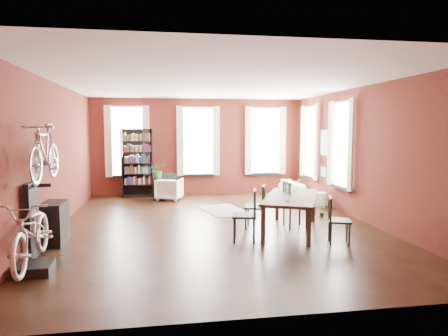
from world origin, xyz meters
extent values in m
plane|color=black|center=(0.00, 0.00, 0.00)|extent=(9.00, 9.00, 0.00)
cube|color=silver|center=(0.00, 0.00, 3.20)|extent=(7.00, 9.00, 0.04)
cube|color=#4B1712|center=(0.00, 4.50, 1.60)|extent=(7.00, 0.04, 3.20)
cube|color=#4B1712|center=(0.00, -4.50, 1.60)|extent=(7.00, 0.04, 3.20)
cube|color=#4B1712|center=(-3.50, 0.00, 1.60)|extent=(0.04, 9.00, 3.20)
cube|color=#4B1712|center=(3.50, 0.00, 1.60)|extent=(0.04, 9.00, 3.20)
cube|color=white|center=(-2.30, 4.47, 1.80)|extent=(1.00, 0.04, 2.20)
cube|color=beige|center=(-2.30, 4.40, 1.80)|extent=(1.40, 0.06, 2.30)
cube|color=white|center=(0.00, 4.47, 1.80)|extent=(1.00, 0.04, 2.20)
cube|color=beige|center=(0.00, 4.40, 1.80)|extent=(1.40, 0.06, 2.30)
cube|color=white|center=(2.30, 4.47, 1.80)|extent=(1.00, 0.04, 2.20)
cube|color=beige|center=(2.30, 4.40, 1.80)|extent=(1.40, 0.06, 2.30)
cube|color=white|center=(3.47, 1.00, 1.80)|extent=(0.04, 1.00, 2.20)
cube|color=beige|center=(3.40, 1.00, 1.80)|extent=(0.06, 1.40, 2.30)
cube|color=white|center=(3.47, 3.20, 1.80)|extent=(0.04, 1.00, 2.20)
cube|color=beige|center=(3.40, 3.20, 1.80)|extent=(0.06, 1.40, 2.30)
cube|color=black|center=(3.46, 2.10, 1.80)|extent=(0.04, 0.55, 0.75)
cube|color=black|center=(3.46, 2.10, 0.95)|extent=(0.04, 0.45, 0.35)
cube|color=#443429|center=(1.50, -0.76, 0.38)|extent=(1.85, 2.48, 0.77)
cube|color=#193738|center=(0.36, -1.31, 0.51)|extent=(0.56, 0.56, 1.02)
cube|color=black|center=(0.80, -0.35, 0.48)|extent=(0.58, 0.58, 0.96)
cube|color=black|center=(2.11, -1.79, 0.45)|extent=(0.53, 0.53, 0.90)
cube|color=#1A383A|center=(1.71, -0.41, 0.51)|extent=(0.49, 0.49, 1.02)
cube|color=black|center=(-2.00, 4.30, 1.10)|extent=(1.00, 0.32, 2.20)
imported|color=white|center=(-0.99, 3.53, 0.37)|extent=(0.90, 0.87, 0.74)
imported|color=beige|center=(2.95, 2.60, 0.41)|extent=(0.61, 2.08, 0.81)
cube|color=black|center=(0.42, 1.66, 0.01)|extent=(1.38, 1.82, 0.01)
cube|color=black|center=(-3.18, -2.56, 0.08)|extent=(0.56, 0.56, 0.15)
cube|color=black|center=(-3.40, -1.80, 0.65)|extent=(0.16, 0.60, 1.30)
cube|color=black|center=(-3.28, -0.90, 0.40)|extent=(0.40, 0.80, 0.80)
cube|color=black|center=(-1.31, 3.60, 0.33)|extent=(0.35, 0.35, 0.66)
imported|color=#345E25|center=(3.21, 3.69, 0.13)|extent=(0.43, 0.63, 0.25)
imported|color=#2C5722|center=(2.73, 0.51, 0.08)|extent=(0.36, 0.48, 0.15)
imported|color=silver|center=(-3.16, -2.59, 1.12)|extent=(0.72, 1.05, 1.93)
imported|color=#A5A8AD|center=(-3.15, -1.80, 2.13)|extent=(0.47, 1.00, 1.66)
imported|color=#285B24|center=(-1.34, 3.64, 0.88)|extent=(0.66, 0.70, 0.44)
camera|label=1|loc=(-1.24, -8.83, 2.19)|focal=32.00mm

